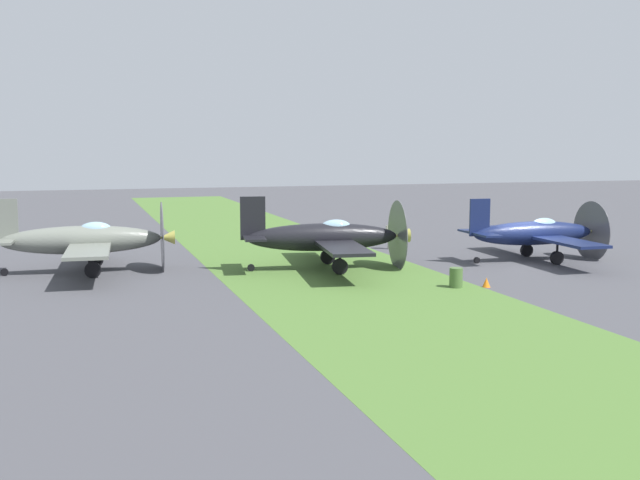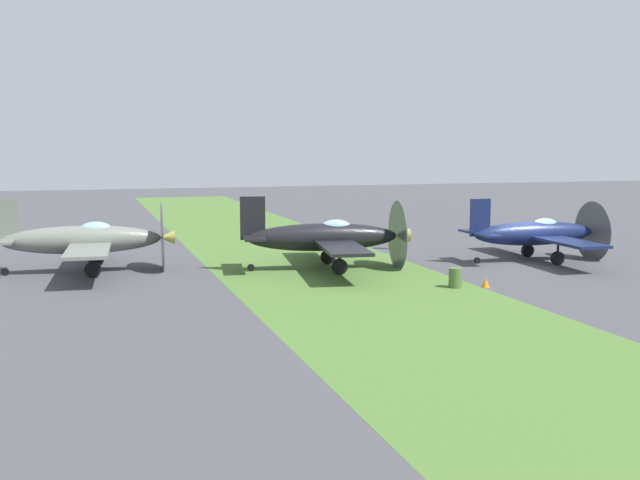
# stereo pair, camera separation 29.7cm
# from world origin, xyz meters

# --- Properties ---
(ground_plane) EXTENTS (160.00, 160.00, 0.00)m
(ground_plane) POSITION_xyz_m (0.00, 0.00, 0.00)
(ground_plane) COLOR #424247
(grass_verge) EXTENTS (120.00, 11.00, 0.01)m
(grass_verge) POSITION_xyz_m (0.00, -11.28, 0.00)
(grass_verge) COLOR #476B2D
(grass_verge) RESTS_ON ground
(airplane_lead) EXTENTS (10.35, 8.20, 3.69)m
(airplane_lead) POSITION_xyz_m (-0.94, 1.11, 1.55)
(airplane_lead) COLOR #141E47
(airplane_lead) RESTS_ON ground
(airplane_wingman) EXTENTS (11.31, 8.99, 4.01)m
(airplane_wingman) POSITION_xyz_m (-1.77, -10.94, 1.68)
(airplane_wingman) COLOR black
(airplane_wingman) RESTS_ON ground
(airplane_trail) EXTENTS (11.18, 8.84, 3.98)m
(airplane_trail) POSITION_xyz_m (-4.48, -22.83, 1.67)
(airplane_trail) COLOR slate
(airplane_trail) RESTS_ON ground
(ground_crew_mechanic) EXTENTS (0.38, 0.61, 1.73)m
(ground_crew_mechanic) POSITION_xyz_m (-7.87, -4.73, 0.91)
(ground_crew_mechanic) COLOR #9E998E
(ground_crew_mechanic) RESTS_ON ground
(fuel_drum) EXTENTS (0.60, 0.60, 0.90)m
(fuel_drum) POSITION_xyz_m (4.87, -6.94, 0.45)
(fuel_drum) COLOR #476633
(fuel_drum) RESTS_ON ground
(runway_marker_cone) EXTENTS (0.36, 0.36, 0.44)m
(runway_marker_cone) POSITION_xyz_m (5.24, -5.59, 0.22)
(runway_marker_cone) COLOR orange
(runway_marker_cone) RESTS_ON ground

